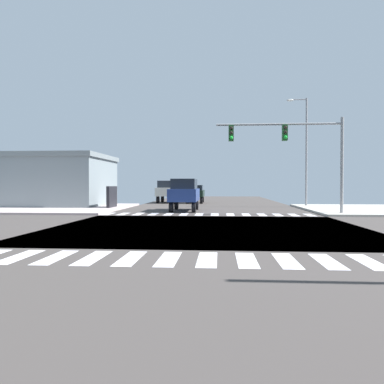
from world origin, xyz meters
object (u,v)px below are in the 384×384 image
suv_farside_2 (168,190)px  suv_nearside_1 (185,192)px  traffic_signal_mast (291,142)px  street_lamp (304,143)px  sedan_queued_1 (195,192)px  bank_building (26,181)px

suv_farside_2 → suv_nearside_1: bearing=103.5°
traffic_signal_mast → suv_nearside_1: traffic_signal_mast is taller
street_lamp → sedan_queued_1: size_ratio=2.17×
suv_farside_2 → sedan_queued_1: 3.05m
bank_building → sedan_queued_1: size_ratio=3.75×
traffic_signal_mast → bank_building: size_ratio=0.50×
street_lamp → suv_farside_2: 15.10m
street_lamp → suv_farside_2: bearing=151.3°
street_lamp → sedan_queued_1: 12.50m
suv_farside_2 → sedan_queued_1: suv_farside_2 is taller
street_lamp → bank_building: bearing=-178.4°
sedan_queued_1 → traffic_signal_mast: bearing=115.4°
suv_nearside_1 → street_lamp: bearing=-150.7°
traffic_signal_mast → street_lamp: (2.66, 8.43, 0.85)m
street_lamp → sedan_queued_1: (-9.75, 6.50, -4.35)m
street_lamp → suv_nearside_1: street_lamp is taller
suv_farside_2 → sedan_queued_1: bearing=170.8°
suv_farside_2 → sedan_queued_1: size_ratio=1.07×
traffic_signal_mast → sedan_queued_1: (-7.09, 14.93, -3.50)m
street_lamp → bank_building: size_ratio=0.58×
street_lamp → suv_nearside_1: (-9.75, -5.47, -4.08)m
bank_building → suv_farside_2: bank_building is taller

